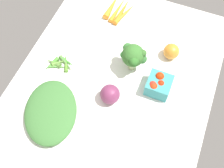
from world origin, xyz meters
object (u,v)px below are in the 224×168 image
object	(u,v)px
leafy_greens_clump	(51,112)
carrot_bunch	(119,9)
red_onion_center	(110,94)
broccoli_head	(133,56)
heirloom_tomato_orange	(171,51)
okra_pile	(60,63)
berry_basket	(158,85)

from	to	relation	value
leafy_greens_clump	carrot_bunch	size ratio (longest dim) A/B	1.53
red_onion_center	broccoli_head	size ratio (longest dim) A/B	0.59
carrot_bunch	leafy_greens_clump	bearing A→B (deg)	-4.44
heirloom_tomato_orange	okra_pile	size ratio (longest dim) A/B	0.48
broccoli_head	okra_pile	xyz separation A→B (cm)	(9.76, -27.73, -7.14)
berry_basket	broccoli_head	world-z (taller)	broccoli_head
leafy_greens_clump	broccoli_head	xyz separation A→B (cm)	(-30.56, 20.53, 5.36)
red_onion_center	carrot_bunch	distance (cm)	44.91
red_onion_center	berry_basket	size ratio (longest dim) A/B	0.83
leafy_greens_clump	berry_basket	bearing A→B (deg)	126.70
red_onion_center	berry_basket	bearing A→B (deg)	124.33
heirloom_tomato_orange	carrot_bunch	bearing A→B (deg)	-117.85
leafy_greens_clump	red_onion_center	world-z (taller)	red_onion_center
red_onion_center	heirloom_tomato_orange	world-z (taller)	red_onion_center
broccoli_head	leafy_greens_clump	bearing A→B (deg)	-33.89
berry_basket	leafy_greens_clump	bearing A→B (deg)	-53.30
heirloom_tomato_orange	carrot_bunch	world-z (taller)	heirloom_tomato_orange
heirloom_tomato_orange	broccoli_head	xyz separation A→B (cm)	(11.09, -12.85, 4.78)
broccoli_head	red_onion_center	bearing A→B (deg)	-10.17
okra_pile	heirloom_tomato_orange	bearing A→B (deg)	117.20
heirloom_tomato_orange	red_onion_center	bearing A→B (deg)	-29.82
okra_pile	carrot_bunch	distance (cm)	37.97
okra_pile	carrot_bunch	world-z (taller)	carrot_bunch
leafy_greens_clump	berry_basket	distance (cm)	41.28
leafy_greens_clump	red_onion_center	distance (cm)	22.53
red_onion_center	broccoli_head	world-z (taller)	broccoli_head
heirloom_tomato_orange	broccoli_head	size ratio (longest dim) A/B	0.51
red_onion_center	broccoli_head	bearing A→B (deg)	169.83
leafy_greens_clump	heirloom_tomato_orange	xyz separation A→B (cm)	(-41.64, 33.37, 0.58)
leafy_greens_clump	red_onion_center	size ratio (longest dim) A/B	3.45
heirloom_tomato_orange	berry_basket	world-z (taller)	berry_basket
leafy_greens_clump	carrot_bunch	bearing A→B (deg)	175.56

